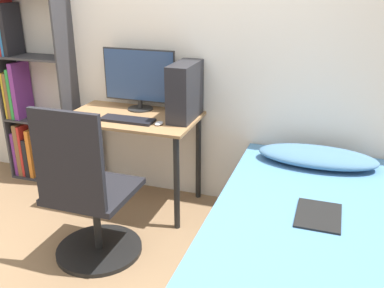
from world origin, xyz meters
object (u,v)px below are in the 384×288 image
(bookshelf, at_px, (28,98))
(monitor, at_px, (139,78))
(bed, at_px, (304,248))
(office_chair, at_px, (89,204))
(pc_tower, at_px, (185,91))
(keyboard, at_px, (127,120))

(bookshelf, distance_m, monitor, 1.13)
(bed, relative_size, monitor, 2.99)
(office_chair, bearing_deg, monitor, 94.40)
(bookshelf, height_order, pc_tower, bookshelf)
(keyboard, bearing_deg, pc_tower, 27.84)
(office_chair, height_order, pc_tower, pc_tower)
(bookshelf, bearing_deg, bed, -17.24)
(office_chair, xyz_separation_m, pc_tower, (0.35, 0.86, 0.56))
(office_chair, bearing_deg, bed, 7.17)
(bed, bearing_deg, keyboard, 160.56)
(monitor, bearing_deg, bed, -29.33)
(office_chair, xyz_separation_m, keyboard, (-0.04, 0.66, 0.36))
(bookshelf, relative_size, monitor, 2.77)
(office_chair, relative_size, bed, 0.59)
(bed, bearing_deg, monitor, 150.67)
(monitor, bearing_deg, office_chair, -85.60)
(office_chair, xyz_separation_m, bed, (1.34, 0.17, -0.14))
(keyboard, bearing_deg, bed, -19.44)
(pc_tower, bearing_deg, monitor, 166.07)
(pc_tower, bearing_deg, office_chair, -112.14)
(bookshelf, height_order, keyboard, bookshelf)
(bookshelf, relative_size, pc_tower, 4.00)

